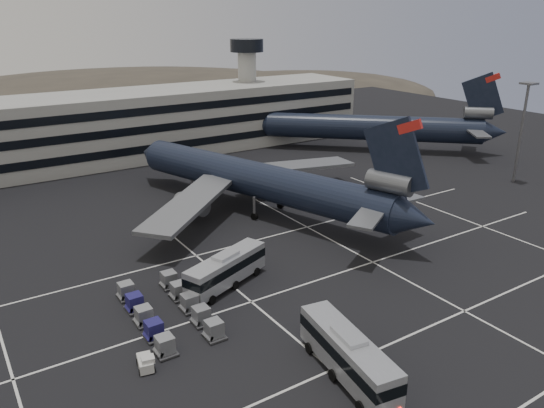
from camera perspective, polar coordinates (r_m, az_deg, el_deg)
The scene contains 11 objects.
ground at distance 59.15m, azimuth 4.87°, elevation -10.49°, with size 260.00×260.00×0.00m, color black.
lane_markings at distance 60.15m, azimuth 5.17°, elevation -9.93°, with size 90.00×55.62×0.01m.
terminal at distance 117.03m, azimuth -18.25°, elevation 7.60°, with size 125.00×26.00×24.00m.
hills at distance 219.79m, azimuth -19.49°, elevation 7.76°, with size 352.00×180.00×44.00m.
lightpole_right at distance 106.85m, azimuth 25.42°, elevation 8.27°, with size 2.40×2.40×18.28m.
trijet_main at distance 82.60m, azimuth -1.27°, elevation 2.56°, with size 45.22×56.36×18.08m.
trijet_far at distance 123.70m, azimuth 11.18°, elevation 8.13°, with size 45.70×43.52×18.08m.
bus_near at distance 47.56m, azimuth 8.17°, elevation -15.59°, with size 4.70×12.65×4.37m.
bus_far at distance 61.35m, azimuth -4.96°, elevation -6.92°, with size 11.81×6.85×4.11m.
tug_a at distance 50.26m, azimuth -13.47°, elevation -16.27°, with size 1.77×2.45×1.43m.
uld_cluster at distance 57.04m, azimuth -11.20°, elevation -11.02°, with size 7.29×14.36×1.85m.
Camera 1 is at (-31.86, -39.92, 29.83)m, focal length 35.00 mm.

